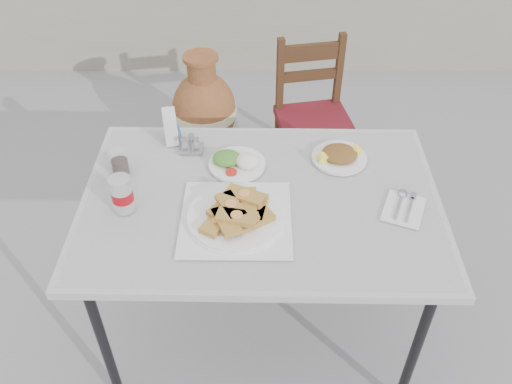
{
  "coord_description": "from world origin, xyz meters",
  "views": [
    {
      "loc": [
        0.1,
        -1.42,
        2.1
      ],
      "look_at": [
        0.1,
        0.08,
        0.77
      ],
      "focal_mm": 38.0,
      "sensor_mm": 36.0,
      "label": 1
    }
  ],
  "objects_px": {
    "salad_chopped_plate": "(339,155)",
    "soda_can": "(122,194)",
    "pide_plate": "(236,211)",
    "salad_rice_plate": "(236,161)",
    "napkin_holder": "(170,127)",
    "terracotta_urn": "(204,111)",
    "cola_glass": "(120,164)",
    "cafe_table": "(261,208)",
    "chair": "(313,118)",
    "condiment_caddy": "(191,145)"
  },
  "relations": [
    {
      "from": "pide_plate",
      "to": "salad_rice_plate",
      "type": "bearing_deg",
      "value": 91.38
    },
    {
      "from": "cafe_table",
      "to": "cola_glass",
      "type": "xyz_separation_m",
      "value": [
        -0.53,
        0.14,
        0.1
      ]
    },
    {
      "from": "salad_chopped_plate",
      "to": "terracotta_urn",
      "type": "xyz_separation_m",
      "value": [
        -0.64,
        1.07,
        -0.49
      ]
    },
    {
      "from": "salad_rice_plate",
      "to": "soda_can",
      "type": "relative_size",
      "value": 1.61
    },
    {
      "from": "soda_can",
      "to": "chair",
      "type": "height_order",
      "value": "soda_can"
    },
    {
      "from": "terracotta_urn",
      "to": "condiment_caddy",
      "type": "bearing_deg",
      "value": -87.0
    },
    {
      "from": "salad_rice_plate",
      "to": "napkin_holder",
      "type": "xyz_separation_m",
      "value": [
        -0.27,
        0.17,
        0.04
      ]
    },
    {
      "from": "chair",
      "to": "terracotta_urn",
      "type": "distance_m",
      "value": 0.69
    },
    {
      "from": "chair",
      "to": "terracotta_urn",
      "type": "height_order",
      "value": "chair"
    },
    {
      "from": "napkin_holder",
      "to": "terracotta_urn",
      "type": "height_order",
      "value": "napkin_holder"
    },
    {
      "from": "cafe_table",
      "to": "salad_rice_plate",
      "type": "bearing_deg",
      "value": 117.3
    },
    {
      "from": "pide_plate",
      "to": "salad_chopped_plate",
      "type": "xyz_separation_m",
      "value": [
        0.39,
        0.34,
        -0.02
      ]
    },
    {
      "from": "salad_chopped_plate",
      "to": "cola_glass",
      "type": "relative_size",
      "value": 2.18
    },
    {
      "from": "salad_chopped_plate",
      "to": "soda_can",
      "type": "height_order",
      "value": "soda_can"
    },
    {
      "from": "pide_plate",
      "to": "salad_chopped_plate",
      "type": "relative_size",
      "value": 1.78
    },
    {
      "from": "cafe_table",
      "to": "napkin_holder",
      "type": "height_order",
      "value": "napkin_holder"
    },
    {
      "from": "salad_chopped_plate",
      "to": "soda_can",
      "type": "distance_m",
      "value": 0.84
    },
    {
      "from": "pide_plate",
      "to": "terracotta_urn",
      "type": "height_order",
      "value": "pide_plate"
    },
    {
      "from": "cola_glass",
      "to": "chair",
      "type": "height_order",
      "value": "cola_glass"
    },
    {
      "from": "cafe_table",
      "to": "napkin_holder",
      "type": "distance_m",
      "value": 0.52
    },
    {
      "from": "chair",
      "to": "cola_glass",
      "type": "bearing_deg",
      "value": -143.47
    },
    {
      "from": "cola_glass",
      "to": "salad_chopped_plate",
      "type": "bearing_deg",
      "value": 5.92
    },
    {
      "from": "cafe_table",
      "to": "soda_can",
      "type": "relative_size",
      "value": 9.58
    },
    {
      "from": "condiment_caddy",
      "to": "cola_glass",
      "type": "bearing_deg",
      "value": -150.09
    },
    {
      "from": "cafe_table",
      "to": "pide_plate",
      "type": "xyz_separation_m",
      "value": [
        -0.09,
        -0.11,
        0.09
      ]
    },
    {
      "from": "chair",
      "to": "salad_rice_plate",
      "type": "bearing_deg",
      "value": -125.3
    },
    {
      "from": "napkin_holder",
      "to": "salad_chopped_plate",
      "type": "bearing_deg",
      "value": -22.22
    },
    {
      "from": "cafe_table",
      "to": "salad_rice_plate",
      "type": "relative_size",
      "value": 5.96
    },
    {
      "from": "cola_glass",
      "to": "condiment_caddy",
      "type": "xyz_separation_m",
      "value": [
        0.25,
        0.15,
        -0.02
      ]
    },
    {
      "from": "cafe_table",
      "to": "soda_can",
      "type": "distance_m",
      "value": 0.5
    },
    {
      "from": "chair",
      "to": "terracotta_urn",
      "type": "relative_size",
      "value": 1.27
    },
    {
      "from": "cafe_table",
      "to": "pide_plate",
      "type": "distance_m",
      "value": 0.17
    },
    {
      "from": "condiment_caddy",
      "to": "chair",
      "type": "relative_size",
      "value": 0.11
    },
    {
      "from": "salad_rice_plate",
      "to": "cola_glass",
      "type": "bearing_deg",
      "value": -174.17
    },
    {
      "from": "pide_plate",
      "to": "napkin_holder",
      "type": "xyz_separation_m",
      "value": [
        -0.28,
        0.47,
        0.03
      ]
    },
    {
      "from": "salad_rice_plate",
      "to": "chair",
      "type": "distance_m",
      "value": 1.0
    },
    {
      "from": "soda_can",
      "to": "terracotta_urn",
      "type": "bearing_deg",
      "value": 83.66
    },
    {
      "from": "salad_rice_plate",
      "to": "condiment_caddy",
      "type": "xyz_separation_m",
      "value": [
        -0.18,
        0.1,
        0.0
      ]
    },
    {
      "from": "salad_chopped_plate",
      "to": "soda_can",
      "type": "bearing_deg",
      "value": -160.09
    },
    {
      "from": "cola_glass",
      "to": "napkin_holder",
      "type": "xyz_separation_m",
      "value": [
        0.17,
        0.22,
        0.02
      ]
    },
    {
      "from": "soda_can",
      "to": "chair",
      "type": "distance_m",
      "value": 1.4
    },
    {
      "from": "cola_glass",
      "to": "salad_rice_plate",
      "type": "bearing_deg",
      "value": 5.83
    },
    {
      "from": "salad_rice_plate",
      "to": "salad_chopped_plate",
      "type": "xyz_separation_m",
      "value": [
        0.4,
        0.04,
        -0.0
      ]
    },
    {
      "from": "cola_glass",
      "to": "pide_plate",
      "type": "bearing_deg",
      "value": -29.4
    },
    {
      "from": "napkin_holder",
      "to": "cola_glass",
      "type": "bearing_deg",
      "value": -138.75
    },
    {
      "from": "condiment_caddy",
      "to": "soda_can",
      "type": "bearing_deg",
      "value": -120.59
    },
    {
      "from": "soda_can",
      "to": "cafe_table",
      "type": "bearing_deg",
      "value": 7.22
    },
    {
      "from": "condiment_caddy",
      "to": "napkin_holder",
      "type": "bearing_deg",
      "value": 140.99
    },
    {
      "from": "pide_plate",
      "to": "soda_can",
      "type": "bearing_deg",
      "value": 172.58
    },
    {
      "from": "napkin_holder",
      "to": "chair",
      "type": "relative_size",
      "value": 0.14
    }
  ]
}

